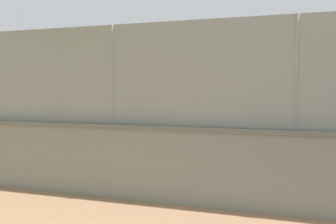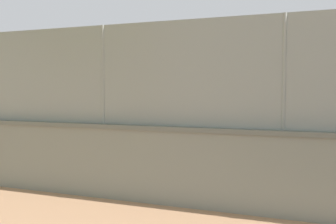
{
  "view_description": "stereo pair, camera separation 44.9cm",
  "coord_description": "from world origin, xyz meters",
  "views": [
    {
      "loc": [
        -5.06,
        16.94,
        2.0
      ],
      "look_at": [
        -0.7,
        5.64,
        1.32
      ],
      "focal_mm": 42.4,
      "sensor_mm": 36.0,
      "label": 1
    },
    {
      "loc": [
        -5.47,
        16.77,
        2.0
      ],
      "look_at": [
        -0.7,
        5.64,
        1.32
      ],
      "focal_mm": 42.4,
      "sensor_mm": 36.0,
      "label": 2
    }
  ],
  "objects": [
    {
      "name": "player_crossing_court",
      "position": [
        2.87,
        3.17,
        0.87
      ],
      "size": [
        0.69,
        1.22,
        1.48
      ],
      "color": "black",
      "rests_on": "ground_plane"
    },
    {
      "name": "fence_panel_on_wall",
      "position": [
        -1.46,
        10.45,
        2.28
      ],
      "size": [
        32.48,
        0.99,
        1.82
      ],
      "color": "gray",
      "rests_on": "perimeter_wall"
    },
    {
      "name": "player_near_wall_returning",
      "position": [
        1.33,
        -0.11,
        1.0
      ],
      "size": [
        1.07,
        0.72,
        1.69
      ],
      "color": "#591919",
      "rests_on": "ground_plane"
    },
    {
      "name": "perimeter_wall",
      "position": [
        -1.46,
        10.45,
        0.69
      ],
      "size": [
        33.09,
        1.37,
        1.37
      ],
      "color": "gray",
      "rests_on": "ground_plane"
    },
    {
      "name": "player_at_service_line",
      "position": [
        -5.36,
        3.15,
        0.88
      ],
      "size": [
        0.81,
        1.1,
        1.5
      ],
      "color": "#B2B2B2",
      "rests_on": "ground_plane"
    },
    {
      "name": "ground_plane",
      "position": [
        0.0,
        0.0,
        0.0
      ],
      "size": [
        260.0,
        260.0,
        0.0
      ],
      "primitive_type": "plane",
      "color": "tan"
    },
    {
      "name": "sports_ball",
      "position": [
        2.97,
        5.19,
        1.44
      ],
      "size": [
        0.23,
        0.23,
        0.23
      ],
      "primitive_type": "sphere",
      "color": "yellow"
    }
  ]
}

